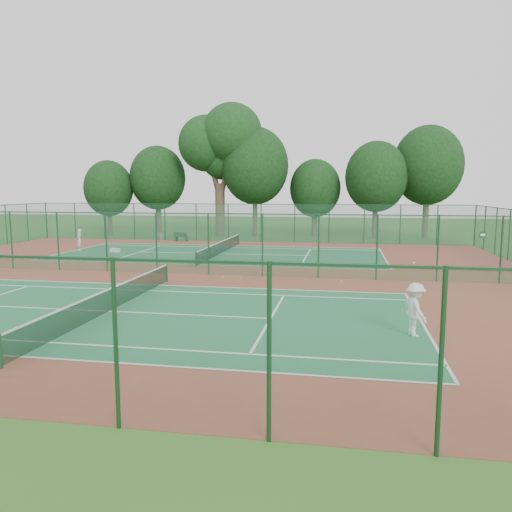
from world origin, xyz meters
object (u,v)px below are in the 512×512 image
at_px(kit_bag, 115,250).
at_px(big_tree, 221,143).
at_px(trash_bin, 161,236).
at_px(bench, 181,237).
at_px(player_far, 79,240).
at_px(player_near, 415,309).

xyz_separation_m(kit_bag, big_tree, (4.71, 14.88, 9.34)).
height_order(trash_bin, kit_bag, trash_bin).
distance_m(bench, kit_bag, 8.83).
relative_size(player_far, kit_bag, 2.10).
relative_size(trash_bin, bench, 0.52).
height_order(kit_bag, big_tree, big_tree).
relative_size(player_far, big_tree, 0.13).
height_order(bench, big_tree, big_tree).
bearing_deg(kit_bag, big_tree, 89.41).
bearing_deg(bench, trash_bin, -177.26).
xyz_separation_m(trash_bin, big_tree, (4.37, 5.88, 9.10)).
bearing_deg(big_tree, player_near, -66.14).
xyz_separation_m(player_far, trash_bin, (3.49, 8.64, -0.47)).
bearing_deg(player_near, bench, 9.21).
bearing_deg(player_far, bench, 122.64).
height_order(bench, kit_bag, bench).
bearing_deg(bench, player_near, -41.21).
bearing_deg(kit_bag, player_near, -26.87).
bearing_deg(player_far, big_tree, 128.72).
bearing_deg(trash_bin, player_near, -55.30).
height_order(player_far, trash_bin, player_far).
bearing_deg(player_near, kit_bag, 23.21).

